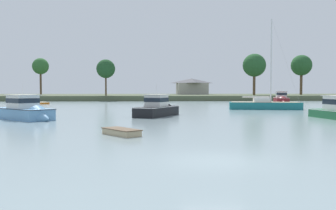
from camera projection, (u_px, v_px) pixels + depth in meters
The scene contains 15 objects.
ground_plane at pixel (215, 161), 13.67m from camera, with size 414.52×414.52×0.00m, color gray.
far_shore_bank at pixel (154, 97), 107.88m from camera, with size 186.53×45.11×1.26m, color #4C563D.
dinghy_red at pixel (20, 110), 46.60m from camera, with size 2.89×3.07×0.50m.
sailboat_teal at pixel (265, 107), 49.47m from camera, with size 9.94×4.33×13.07m.
cruiser_black at pixel (159, 111), 37.29m from camera, with size 5.32×7.25×4.02m.
dinghy_sand at pixel (121, 133), 21.32m from camera, with size 2.59×2.92×0.53m.
cruiser_skyblue at pixel (27, 114), 32.44m from camera, with size 7.23×7.09×4.08m.
cruiser_maroon at pixel (281, 100), 75.17m from camera, with size 4.49×8.91×4.37m.
dinghy_orange at pixel (42, 103), 68.30m from camera, with size 3.40×3.72×0.52m.
mooring_buoy_white at pixel (147, 111), 44.65m from camera, with size 0.52×0.52×0.57m.
shore_tree_center_right at pixel (106, 69), 88.28m from camera, with size 4.61×4.61×8.94m.
shore_tree_far_left at pixel (254, 65), 98.89m from camera, with size 6.35×6.35×11.41m.
shore_tree_far_right at pixel (40, 67), 99.78m from camera, with size 4.50×4.50×10.27m.
shore_tree_left at pixel (301, 66), 105.07m from camera, with size 6.04×6.04×11.67m.
cottage_behind_trees at pixel (192, 86), 113.86m from camera, with size 9.91×10.79×5.06m.
Camera 1 is at (-2.64, -13.43, 2.69)m, focal length 38.36 mm.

